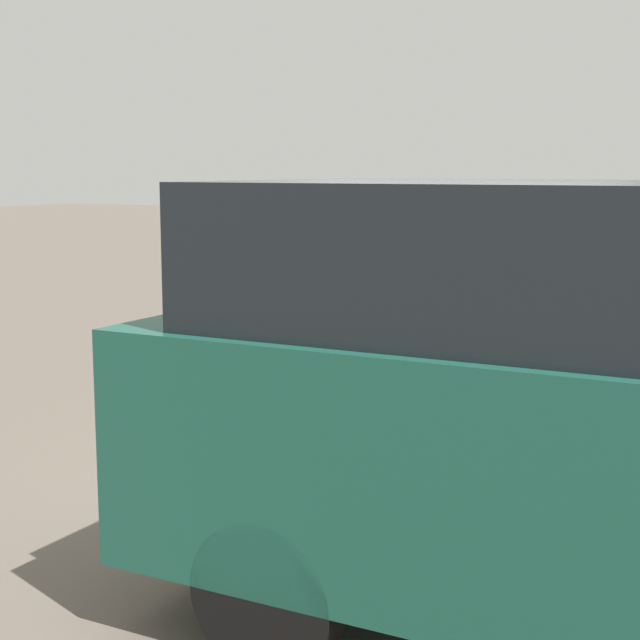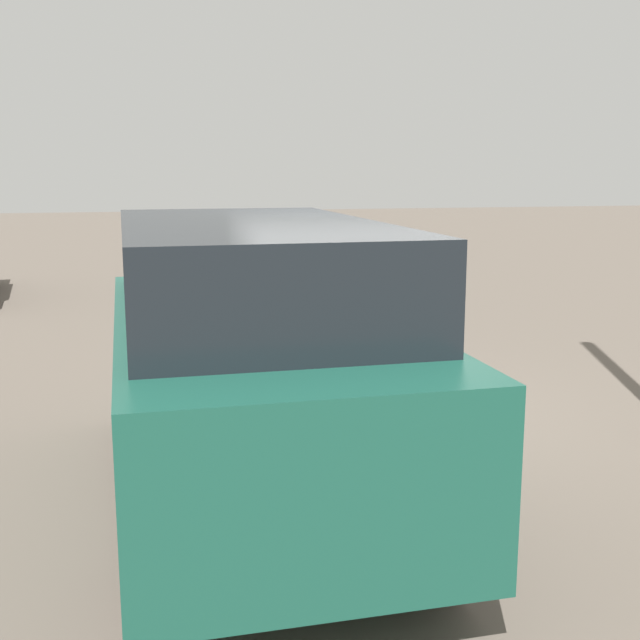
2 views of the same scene
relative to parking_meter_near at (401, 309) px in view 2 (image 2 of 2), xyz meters
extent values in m
plane|color=#60564C|center=(0.32, -0.40, -1.06)|extent=(80.00, 80.00, 0.00)
cylinder|color=gray|center=(0.00, 0.00, -0.51)|extent=(0.05, 0.05, 1.10)
cube|color=slate|center=(0.00, 0.00, 0.17)|extent=(0.20, 0.11, 0.26)
sphere|color=maroon|center=(0.00, 0.00, 0.32)|extent=(0.11, 0.11, 0.11)
cylinder|color=gray|center=(-7.25, 0.18, -0.52)|extent=(0.05, 0.05, 1.08)
cube|color=slate|center=(-7.25, 0.18, 0.15)|extent=(0.20, 0.11, 0.26)
sphere|color=maroon|center=(-7.25, 0.18, 0.30)|extent=(0.11, 0.11, 0.11)
cube|color=#195142|center=(2.01, -1.82, -0.17)|extent=(4.48, 1.95, 1.10)
cube|color=black|center=(1.90, -1.82, 0.71)|extent=(3.58, 1.79, 0.65)
cube|color=orange|center=(4.18, -1.18, -0.57)|extent=(0.08, 0.12, 0.20)
cylinder|color=black|center=(3.38, -0.96, -0.72)|extent=(0.69, 0.24, 0.69)
cylinder|color=black|center=(3.40, -2.65, -0.72)|extent=(0.69, 0.24, 0.69)
cylinder|color=black|center=(0.62, -0.98, -0.72)|extent=(0.69, 0.24, 0.69)
cylinder|color=black|center=(0.63, -2.67, -0.72)|extent=(0.69, 0.24, 0.69)
camera|label=1|loc=(2.73, -6.07, 1.09)|focal=55.00mm
camera|label=2|loc=(7.59, -2.66, 1.40)|focal=45.00mm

